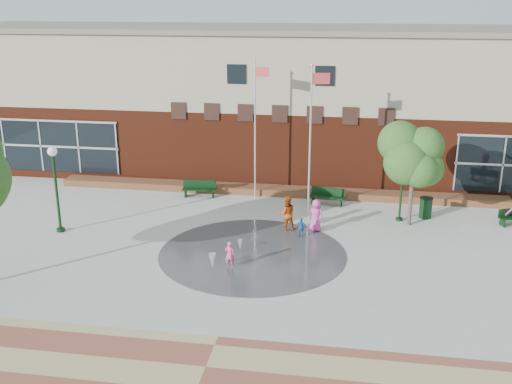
% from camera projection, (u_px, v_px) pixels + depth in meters
% --- Properties ---
extents(ground, '(120.00, 120.00, 0.00)m').
position_uv_depth(ground, '(240.00, 284.00, 24.05)').
color(ground, '#666056').
rests_on(ground, ground).
extents(plaza_concrete, '(46.00, 18.00, 0.01)m').
position_uv_depth(plaza_concrete, '(256.00, 245.00, 27.80)').
color(plaza_concrete, '#A8A8A0').
rests_on(plaza_concrete, ground).
extents(splash_pad, '(8.40, 8.40, 0.01)m').
position_uv_depth(splash_pad, '(252.00, 254.00, 26.86)').
color(splash_pad, '#383A3D').
rests_on(splash_pad, ground).
extents(library_building, '(44.40, 10.40, 9.20)m').
position_uv_depth(library_building, '(289.00, 99.00, 38.99)').
color(library_building, '#592010').
rests_on(library_building, ground).
extents(flower_bed, '(26.00, 1.20, 0.40)m').
position_uv_depth(flower_bed, '(277.00, 194.00, 34.92)').
color(flower_bed, maroon).
rests_on(flower_bed, ground).
extents(flagpole_left, '(0.86, 0.42, 7.87)m').
position_uv_depth(flagpole_left, '(256.00, 123.00, 32.88)').
color(flagpole_left, silver).
rests_on(flagpole_left, ground).
extents(flagpole_right, '(0.96, 0.23, 7.88)m').
position_uv_depth(flagpole_right, '(311.00, 133.00, 30.31)').
color(flagpole_right, silver).
rests_on(flagpole_right, ground).
extents(lamp_left, '(0.45, 0.45, 4.29)m').
position_uv_depth(lamp_left, '(55.00, 180.00, 28.56)').
color(lamp_left, black).
rests_on(lamp_left, ground).
extents(lamp_right, '(0.38, 0.38, 3.63)m').
position_uv_depth(lamp_right, '(402.00, 179.00, 30.12)').
color(lamp_right, black).
rests_on(lamp_right, ground).
extents(bench_left, '(1.95, 0.73, 0.96)m').
position_uv_depth(bench_left, '(199.00, 192.00, 34.37)').
color(bench_left, black).
rests_on(bench_left, ground).
extents(bench_mid, '(1.95, 0.86, 0.95)m').
position_uv_depth(bench_mid, '(327.00, 199.00, 33.09)').
color(bench_mid, black).
rests_on(bench_mid, ground).
extents(trash_can, '(0.68, 0.68, 1.11)m').
position_uv_depth(trash_can, '(426.00, 208.00, 31.03)').
color(trash_can, black).
rests_on(trash_can, ground).
extents(tree_mid, '(2.97, 2.97, 5.00)m').
position_uv_depth(tree_mid, '(414.00, 155.00, 29.09)').
color(tree_mid, '#46352D').
rests_on(tree_mid, ground).
extents(water_jet_a, '(0.33, 0.33, 0.63)m').
position_uv_depth(water_jet_a, '(212.00, 268.00, 25.43)').
color(water_jet_a, white).
rests_on(water_jet_a, ground).
extents(water_jet_b, '(0.22, 0.22, 0.50)m').
position_uv_depth(water_jet_b, '(240.00, 251.00, 27.20)').
color(water_jet_b, white).
rests_on(water_jet_b, ground).
extents(child_splash, '(0.45, 0.30, 1.20)m').
position_uv_depth(child_splash, '(230.00, 255.00, 25.31)').
color(child_splash, '#D7538D').
rests_on(child_splash, ground).
extents(adult_red, '(1.02, 0.90, 1.78)m').
position_uv_depth(adult_red, '(287.00, 213.00, 29.27)').
color(adult_red, '#B34212').
rests_on(adult_red, ground).
extents(adult_pink, '(0.94, 0.79, 1.63)m').
position_uv_depth(adult_pink, '(316.00, 215.00, 29.22)').
color(adult_pink, '#E540A3').
rests_on(adult_pink, ground).
extents(child_blue, '(0.60, 0.30, 0.99)m').
position_uv_depth(child_blue, '(301.00, 228.00, 28.54)').
color(child_blue, blue).
rests_on(child_blue, ground).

